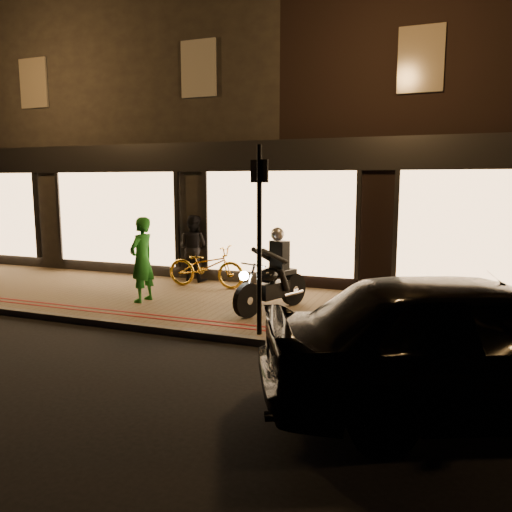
{
  "coord_description": "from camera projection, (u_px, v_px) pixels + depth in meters",
  "views": [
    {
      "loc": [
        3.62,
        -7.04,
        2.56
      ],
      "look_at": [
        0.16,
        2.09,
        1.1
      ],
      "focal_mm": 35.0,
      "sensor_mm": 36.0,
      "label": 1
    }
  ],
  "objects": [
    {
      "name": "ground",
      "position": [
        202.0,
        339.0,
        8.16
      ],
      "size": [
        90.0,
        90.0,
        0.0
      ],
      "primitive_type": "plane",
      "color": "black",
      "rests_on": "ground"
    },
    {
      "name": "sidewalk",
      "position": [
        247.0,
        307.0,
        10.0
      ],
      "size": [
        50.0,
        4.0,
        0.12
      ],
      "primitive_type": "cube",
      "color": "brown",
      "rests_on": "ground"
    },
    {
      "name": "kerb_stone",
      "position": [
        203.0,
        335.0,
        8.2
      ],
      "size": [
        50.0,
        0.14,
        0.12
      ],
      "primitive_type": "cube",
      "color": "#59544C",
      "rests_on": "ground"
    },
    {
      "name": "red_kerb_lines",
      "position": [
        216.0,
        323.0,
        8.65
      ],
      "size": [
        50.0,
        0.26,
        0.01
      ],
      "color": "maroon",
      "rests_on": "sidewalk"
    },
    {
      "name": "building_row",
      "position": [
        328.0,
        128.0,
        15.85
      ],
      "size": [
        48.0,
        10.11,
        8.5
      ],
      "color": "black",
      "rests_on": "ground"
    },
    {
      "name": "motorcycle",
      "position": [
        273.0,
        279.0,
        9.44
      ],
      "size": [
        0.92,
        1.83,
        1.59
      ],
      "rotation": [
        0.0,
        0.0,
        -0.4
      ],
      "color": "black",
      "rests_on": "sidewalk"
    },
    {
      "name": "sign_post",
      "position": [
        259.0,
        231.0,
        7.81
      ],
      "size": [
        0.34,
        0.16,
        3.0
      ],
      "rotation": [
        0.0,
        0.0,
        -0.39
      ],
      "color": "black",
      "rests_on": "sidewalk"
    },
    {
      "name": "bicycle_gold",
      "position": [
        206.0,
        266.0,
        11.57
      ],
      "size": [
        1.9,
        0.73,
        0.99
      ],
      "primitive_type": "imported",
      "rotation": [
        0.0,
        0.0,
        1.61
      ],
      "color": "gold",
      "rests_on": "sidewalk"
    },
    {
      "name": "person_green",
      "position": [
        142.0,
        260.0,
        10.14
      ],
      "size": [
        0.47,
        0.67,
        1.74
      ],
      "primitive_type": "imported",
      "rotation": [
        0.0,
        0.0,
        -1.67
      ],
      "color": "#1F7620",
      "rests_on": "sidewalk"
    },
    {
      "name": "person_dark",
      "position": [
        193.0,
        248.0,
        12.29
      ],
      "size": [
        0.87,
        0.72,
        1.64
      ],
      "primitive_type": "imported",
      "rotation": [
        0.0,
        0.0,
        3.01
      ],
      "color": "black",
      "rests_on": "sidewalk"
    },
    {
      "name": "parked_car",
      "position": [
        477.0,
        343.0,
        5.46
      ],
      "size": [
        5.11,
        3.67,
        1.62
      ],
      "primitive_type": "imported",
      "rotation": [
        0.0,
        0.0,
        1.99
      ],
      "color": "black",
      "rests_on": "ground"
    }
  ]
}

